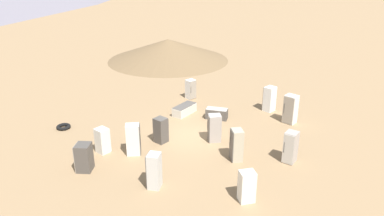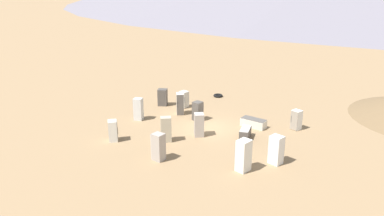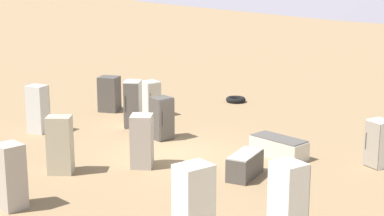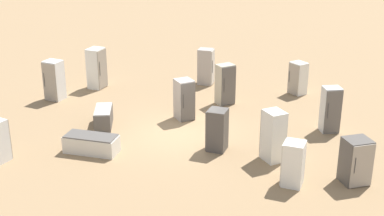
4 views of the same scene
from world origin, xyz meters
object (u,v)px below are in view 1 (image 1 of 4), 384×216
discarded_fridge_6 (161,130)px  discarded_fridge_10 (103,140)px  discarded_fridge_0 (217,114)px  discarded_fridge_7 (185,109)px  discarded_fridge_13 (236,145)px  discarded_fridge_9 (84,157)px  discarded_fridge_2 (290,109)px  discarded_fridge_8 (290,147)px  discarded_fridge_11 (269,99)px  discarded_fridge_1 (154,171)px  discarded_fridge_5 (214,128)px  discarded_fridge_4 (247,186)px  scrap_tire (64,127)px  discarded_fridge_3 (191,89)px  discarded_fridge_12 (133,140)px

discarded_fridge_6 → discarded_fridge_10: discarded_fridge_6 is taller
discarded_fridge_0 → discarded_fridge_6: (2.75, 4.03, 0.39)m
discarded_fridge_7 → discarded_fridge_13: 7.03m
discarded_fridge_9 → discarded_fridge_10: size_ratio=1.02×
discarded_fridge_2 → discarded_fridge_10: (10.40, 6.23, -0.23)m
discarded_fridge_8 → discarded_fridge_7: bearing=-13.7°
discarded_fridge_9 → discarded_fridge_11: bearing=-49.8°
discarded_fridge_1 → discarded_fridge_9: 4.04m
discarded_fridge_1 → discarded_fridge_7: bearing=4.7°
discarded_fridge_5 → discarded_fridge_13: size_ratio=0.94×
discarded_fridge_7 → discarded_fridge_9: (3.40, 8.29, 0.42)m
discarded_fridge_4 → discarded_fridge_6: size_ratio=0.98×
discarded_fridge_1 → scrap_tire: (7.65, -5.12, -0.78)m
discarded_fridge_5 → scrap_tire: bearing=72.8°
discarded_fridge_6 → discarded_fridge_13: bearing=12.9°
discarded_fridge_11 → discarded_fridge_13: bearing=-159.4°
discarded_fridge_0 → discarded_fridge_13: bearing=23.2°
discarded_fridge_1 → discarded_fridge_5: discarded_fridge_1 is taller
discarded_fridge_3 → discarded_fridge_7: discarded_fridge_3 is taller
discarded_fridge_13 → discarded_fridge_9: bearing=88.8°
discarded_fridge_3 → discarded_fridge_13: 9.78m
discarded_fridge_1 → discarded_fridge_4: bearing=-91.3°
discarded_fridge_12 → scrap_tire: bearing=-128.9°
scrap_tire → discarded_fridge_4: bearing=156.1°
discarded_fridge_0 → discarded_fridge_3: (2.54, -3.51, 0.38)m
discarded_fridge_4 → discarded_fridge_5: size_ratio=0.90×
discarded_fridge_12 → discarded_fridge_13: (-5.63, -0.51, -0.01)m
discarded_fridge_5 → discarded_fridge_7: size_ratio=0.81×
discarded_fridge_1 → discarded_fridge_5: size_ratio=1.07×
discarded_fridge_1 → discarded_fridge_2: bearing=-35.1°
discarded_fridge_9 → discarded_fridge_10: (-0.13, -1.99, -0.01)m
discarded_fridge_4 → discarded_fridge_12: (6.42, -3.05, 0.15)m
discarded_fridge_5 → discarded_fridge_2: bearing=-70.0°
discarded_fridge_3 → discarded_fridge_9: size_ratio=1.01×
discarded_fridge_10 → discarded_fridge_13: (-7.40, -0.64, 0.16)m
discarded_fridge_5 → discarded_fridge_8: 4.61m
discarded_fridge_8 → scrap_tire: discarded_fridge_8 is taller
discarded_fridge_5 → discarded_fridge_9: size_ratio=1.13×
discarded_fridge_2 → discarded_fridge_9: size_ratio=1.30×
discarded_fridge_10 → discarded_fridge_11: bearing=71.4°
discarded_fridge_2 → discarded_fridge_0: bearing=34.9°
discarded_fridge_0 → discarded_fridge_8: discarded_fridge_8 is taller
discarded_fridge_12 → discarded_fridge_13: bearing=78.3°
discarded_fridge_7 → discarded_fridge_2: bearing=-156.9°
discarded_fridge_4 → discarded_fridge_7: bearing=92.8°
discarded_fridge_1 → discarded_fridge_5: (-2.08, -5.37, -0.06)m
discarded_fridge_2 → scrap_tire: bearing=46.0°
discarded_fridge_6 → discarded_fridge_5: bearing=42.0°
discarded_fridge_3 → discarded_fridge_6: size_ratio=0.98×
discarded_fridge_10 → discarded_fridge_11: (-9.03, -8.08, 0.17)m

